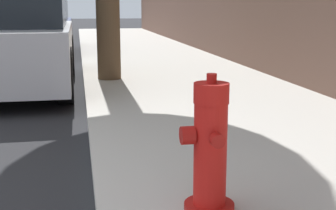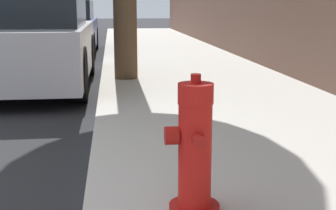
% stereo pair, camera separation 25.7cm
% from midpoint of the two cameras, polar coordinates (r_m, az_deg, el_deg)
% --- Properties ---
extents(sidewalk_slab, '(2.96, 40.00, 0.11)m').
position_cam_midpoint_polar(sidewalk_slab, '(3.08, 21.67, -11.19)').
color(sidewalk_slab, beige).
rests_on(sidewalk_slab, ground_plane).
extents(fire_hydrant, '(0.30, 0.30, 0.77)m').
position_cam_midpoint_polar(fire_hydrant, '(2.55, 6.12, -5.55)').
color(fire_hydrant, '#A91511').
rests_on(fire_hydrant, sidewalk_slab).
extents(parked_car_near, '(1.86, 3.87, 1.53)m').
position_cam_midpoint_polar(parked_car_near, '(7.24, -15.96, 7.77)').
color(parked_car_near, '#B7B7BC').
rests_on(parked_car_near, ground_plane).
extents(parked_car_mid, '(1.82, 3.95, 1.33)m').
position_cam_midpoint_polar(parked_car_mid, '(12.23, -12.46, 9.14)').
color(parked_car_mid, navy).
rests_on(parked_car_mid, ground_plane).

